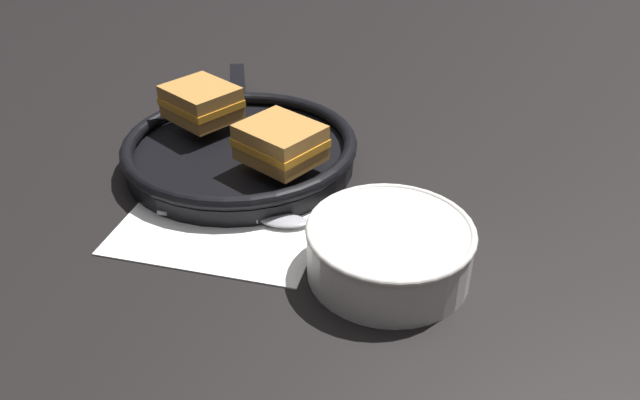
% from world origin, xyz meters
% --- Properties ---
extents(ground_plane, '(4.00, 4.00, 0.00)m').
position_xyz_m(ground_plane, '(0.00, 0.00, 0.00)').
color(ground_plane, black).
extents(napkin, '(0.24, 0.21, 0.00)m').
position_xyz_m(napkin, '(-0.09, 0.01, 0.00)').
color(napkin, white).
rests_on(napkin, ground_plane).
extents(soup_bowl, '(0.17, 0.17, 0.06)m').
position_xyz_m(soup_bowl, '(0.11, -0.05, 0.03)').
color(soup_bowl, silver).
rests_on(soup_bowl, ground_plane).
extents(spoon, '(0.18, 0.03, 0.01)m').
position_xyz_m(spoon, '(-0.04, 0.01, 0.01)').
color(spoon, '#9E9EA3').
rests_on(spoon, napkin).
extents(skillet, '(0.31, 0.43, 0.04)m').
position_xyz_m(skillet, '(-0.11, 0.14, 0.02)').
color(skillet, black).
rests_on(skillet, ground_plane).
extents(sandwich_near_left, '(0.12, 0.12, 0.05)m').
position_xyz_m(sandwich_near_left, '(-0.18, 0.18, 0.07)').
color(sandwich_near_left, '#B27A38').
rests_on(sandwich_near_left, skillet).
extents(sandwich_near_right, '(0.12, 0.12, 0.05)m').
position_xyz_m(sandwich_near_right, '(-0.04, 0.09, 0.07)').
color(sandwich_near_right, '#B27A38').
rests_on(sandwich_near_right, skillet).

